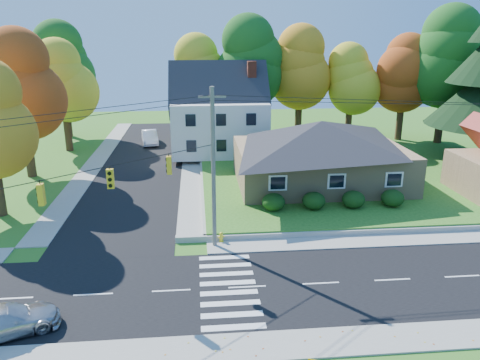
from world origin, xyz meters
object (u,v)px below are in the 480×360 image
at_px(ranch_house, 320,152).
at_px(fire_hydrant, 221,238).
at_px(silver_sedan, 4,321).
at_px(white_car, 150,137).

relative_size(ranch_house, fire_hydrant, 20.27).
bearing_deg(silver_sedan, fire_hydrant, -71.85).
height_order(silver_sedan, white_car, white_car).
distance_m(ranch_house, fire_hydrant, 14.03).
distance_m(ranch_house, silver_sedan, 27.17).
distance_m(ranch_house, white_car, 24.62).
xyz_separation_m(ranch_house, fire_hydrant, (-9.05, -10.31, -2.92)).
height_order(silver_sedan, fire_hydrant, silver_sedan).
distance_m(silver_sedan, white_car, 37.63).
bearing_deg(fire_hydrant, ranch_house, 48.73).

